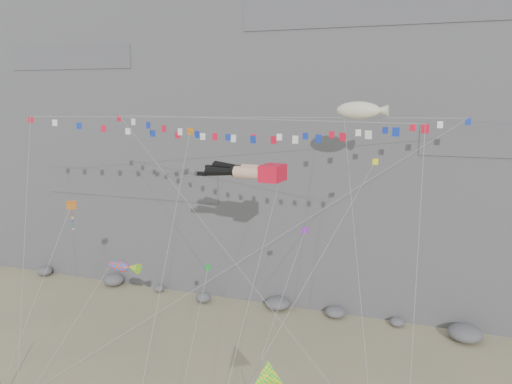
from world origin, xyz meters
TOP-DOWN VIEW (x-y plane):
  - cliff at (0.00, 32.00)m, footprint 80.00×28.00m
  - talus_boulders at (0.00, 17.00)m, footprint 60.00×3.00m
  - legs_kite at (0.70, 6.55)m, footprint 7.21×15.62m
  - flag_banner_upper at (-1.20, 9.57)m, footprint 35.77×18.71m
  - flag_banner_lower at (0.96, 4.51)m, footprint 25.48×10.79m
  - harlequin_kite at (-12.76, 1.98)m, footprint 3.18×7.51m
  - fish_windsock at (-8.95, 2.54)m, footprint 6.11×6.44m
  - delta_kite at (5.87, -4.68)m, footprint 3.75×3.37m
  - blimp_windsock at (8.28, 11.44)m, footprint 6.13×15.46m
  - small_kite_a at (-5.16, 7.96)m, footprint 3.33×15.36m
  - small_kite_b at (5.22, 6.28)m, footprint 2.67×11.43m
  - small_kite_c at (-1.29, 2.69)m, footprint 2.62×11.48m
  - small_kite_d at (9.80, 8.78)m, footprint 8.45×17.10m

SIDE VIEW (x-z plane):
  - talus_boulders at x=0.00m, z-range 0.00..1.20m
  - delta_kite at x=5.87m, z-range 2.04..9.34m
  - fish_windsock at x=-8.95m, z-range 2.92..13.94m
  - small_kite_c at x=-1.29m, z-range 1.77..16.10m
  - small_kite_b at x=5.22m, z-range 3.49..19.47m
  - harlequin_kite at x=-12.76m, z-range 5.72..20.67m
  - legs_kite at x=0.70m, z-range 5.39..26.59m
  - small_kite_d at x=9.80m, z-range 3.96..28.75m
  - small_kite_a at x=-5.16m, z-range 6.55..30.57m
  - flag_banner_upper at x=-1.20m, z-range 6.36..33.71m
  - flag_banner_lower at x=0.96m, z-range 7.63..32.66m
  - blimp_windsock at x=8.28m, z-range 7.87..33.38m
  - cliff at x=0.00m, z-range 0.00..50.00m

